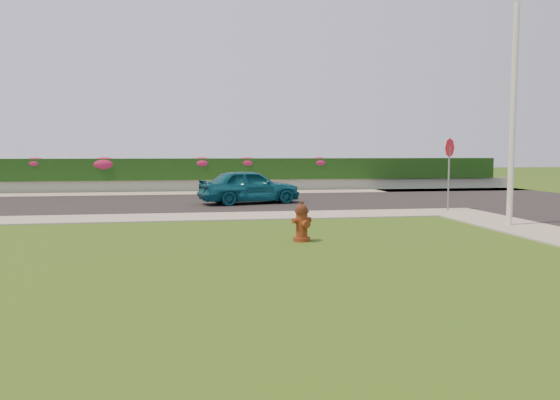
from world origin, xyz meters
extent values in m
plane|color=black|center=(0.00, 0.00, 0.00)|extent=(120.00, 120.00, 0.00)
cube|color=black|center=(-5.00, 14.00, 0.02)|extent=(26.00, 8.00, 0.04)
cube|color=gray|center=(-6.00, 9.00, 0.02)|extent=(24.00, 2.00, 0.04)
cube|color=gray|center=(7.00, 9.00, 0.02)|extent=(2.00, 2.00, 0.04)
cube|color=gray|center=(-1.00, 19.00, 0.02)|extent=(34.00, 2.00, 0.04)
cube|color=gray|center=(-1.00, 20.50, 0.30)|extent=(34.00, 0.40, 0.60)
cube|color=black|center=(-1.00, 20.60, 1.15)|extent=(32.00, 0.90, 1.10)
cylinder|color=#55250D|center=(0.78, 4.05, 0.05)|extent=(0.39, 0.39, 0.09)
cylinder|color=#55250D|center=(0.78, 4.05, 0.39)|extent=(0.26, 0.26, 0.59)
cylinder|color=black|center=(0.78, 4.05, 0.68)|extent=(0.32, 0.32, 0.06)
sphere|color=black|center=(0.78, 4.05, 0.72)|extent=(0.26, 0.26, 0.26)
cylinder|color=black|center=(0.78, 4.05, 0.87)|extent=(0.08, 0.08, 0.08)
cylinder|color=#55250D|center=(0.62, 3.99, 0.48)|extent=(0.15, 0.16, 0.13)
cylinder|color=#55250D|center=(0.93, 4.12, 0.48)|extent=(0.15, 0.16, 0.13)
cylinder|color=#55250D|center=(0.84, 3.90, 0.41)|extent=(0.21, 0.19, 0.17)
imported|color=#0C4E62|center=(0.54, 12.97, 0.70)|extent=(4.14, 2.44, 1.32)
cylinder|color=silver|center=(6.88, 5.62, 2.99)|extent=(0.16, 0.16, 5.98)
cylinder|color=slate|center=(7.01, 9.47, 1.11)|extent=(0.06, 0.06, 2.22)
cylinder|color=red|center=(7.01, 9.47, 2.17)|extent=(0.54, 0.40, 0.65)
cylinder|color=white|center=(7.01, 9.47, 2.17)|extent=(0.56, 0.42, 0.69)
ellipsoid|color=#BA1F5C|center=(-9.22, 20.50, 1.46)|extent=(1.18, 0.76, 0.59)
ellipsoid|color=#BA1F5C|center=(-5.96, 20.50, 1.41)|extent=(1.44, 0.93, 0.72)
ellipsoid|color=#BA1F5C|center=(-1.10, 20.50, 1.45)|extent=(1.25, 0.80, 0.63)
ellipsoid|color=#BA1F5C|center=(1.23, 20.50, 1.46)|extent=(1.22, 0.78, 0.61)
ellipsoid|color=#BA1F5C|center=(5.10, 20.50, 1.46)|extent=(1.21, 0.78, 0.61)
camera|label=1|loc=(-1.69, -7.95, 2.01)|focal=35.00mm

